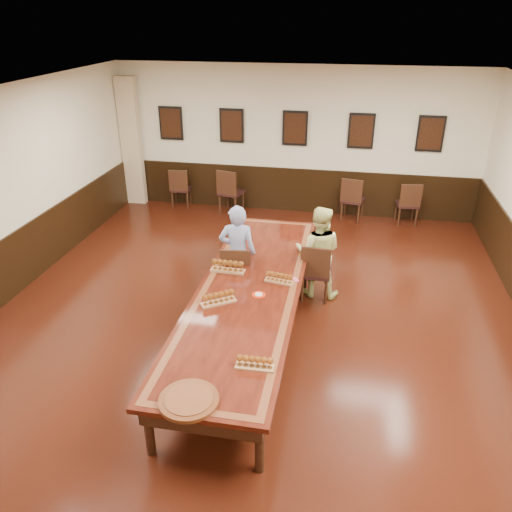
% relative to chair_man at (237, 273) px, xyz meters
% --- Properties ---
extents(floor, '(8.00, 10.00, 0.02)m').
position_rel_chair_man_xyz_m(floor, '(0.37, -0.85, -0.51)').
color(floor, black).
rests_on(floor, ground).
extents(ceiling, '(8.00, 10.00, 0.02)m').
position_rel_chair_man_xyz_m(ceiling, '(0.37, -0.85, 2.71)').
color(ceiling, white).
rests_on(ceiling, floor).
extents(wall_back, '(8.00, 0.02, 3.20)m').
position_rel_chair_man_xyz_m(wall_back, '(0.37, 4.16, 1.10)').
color(wall_back, '#E9E5C3').
rests_on(wall_back, floor).
extents(chair_man, '(0.52, 0.55, 0.99)m').
position_rel_chair_man_xyz_m(chair_man, '(0.00, 0.00, 0.00)').
color(chair_man, black).
rests_on(chair_man, floor).
extents(chair_woman, '(0.47, 0.51, 0.97)m').
position_rel_chair_man_xyz_m(chair_woman, '(1.21, 0.34, -0.01)').
color(chair_woman, black).
rests_on(chair_woman, floor).
extents(spare_chair_a, '(0.48, 0.52, 0.93)m').
position_rel_chair_man_xyz_m(spare_chair_a, '(-2.24, 3.91, -0.03)').
color(spare_chair_a, black).
rests_on(spare_chair_a, floor).
extents(spare_chair_b, '(0.59, 0.62, 1.03)m').
position_rel_chair_man_xyz_m(spare_chair_b, '(-0.99, 3.73, 0.02)').
color(spare_chair_b, black).
rests_on(spare_chair_b, floor).
extents(spare_chair_c, '(0.55, 0.58, 0.98)m').
position_rel_chair_man_xyz_m(spare_chair_c, '(1.72, 3.83, -0.01)').
color(spare_chair_c, black).
rests_on(spare_chair_c, floor).
extents(spare_chair_d, '(0.50, 0.53, 0.94)m').
position_rel_chair_man_xyz_m(spare_chair_d, '(2.88, 3.82, -0.02)').
color(spare_chair_d, black).
rests_on(spare_chair_d, floor).
extents(person_man, '(0.62, 0.44, 1.58)m').
position_rel_chair_man_xyz_m(person_man, '(-0.01, 0.10, 0.29)').
color(person_man, '#4862B5').
rests_on(person_man, floor).
extents(person_woman, '(0.78, 0.62, 1.52)m').
position_rel_chair_man_xyz_m(person_woman, '(1.22, 0.45, 0.26)').
color(person_woman, '#E1E790').
rests_on(person_woman, floor).
extents(pink_phone, '(0.12, 0.15, 0.01)m').
position_rel_chair_man_xyz_m(pink_phone, '(0.97, -0.50, 0.26)').
color(pink_phone, '#F6527C').
rests_on(pink_phone, conference_table).
extents(curtain, '(0.45, 0.18, 2.90)m').
position_rel_chair_man_xyz_m(curtain, '(-3.38, 3.97, 0.95)').
color(curtain, '#C8B089').
rests_on(curtain, floor).
extents(wainscoting, '(8.00, 10.00, 1.00)m').
position_rel_chair_man_xyz_m(wainscoting, '(0.37, -0.85, 0.00)').
color(wainscoting, black).
rests_on(wainscoting, floor).
extents(conference_table, '(1.40, 5.00, 0.76)m').
position_rel_chair_man_xyz_m(conference_table, '(0.37, -0.85, 0.12)').
color(conference_table, '#320E08').
rests_on(conference_table, floor).
extents(posters, '(6.14, 0.04, 0.74)m').
position_rel_chair_man_xyz_m(posters, '(0.37, 4.08, 1.40)').
color(posters, black).
rests_on(posters, wall_back).
extents(flight_a, '(0.51, 0.17, 0.19)m').
position_rel_chair_man_xyz_m(flight_a, '(-0.03, -0.44, 0.34)').
color(flight_a, '#97693F').
rests_on(flight_a, conference_table).
extents(flight_b, '(0.43, 0.20, 0.15)m').
position_rel_chair_man_xyz_m(flight_b, '(0.75, -0.62, 0.33)').
color(flight_b, '#97693F').
rests_on(flight_b, conference_table).
extents(flight_c, '(0.46, 0.39, 0.17)m').
position_rel_chair_man_xyz_m(flight_c, '(0.06, -1.32, 0.34)').
color(flight_c, '#97693F').
rests_on(flight_c, conference_table).
extents(flight_d, '(0.42, 0.14, 0.16)m').
position_rel_chair_man_xyz_m(flight_d, '(0.77, -2.52, 0.33)').
color(flight_d, '#97693F').
rests_on(flight_d, conference_table).
extents(red_plate_grp, '(0.19, 0.19, 0.02)m').
position_rel_chair_man_xyz_m(red_plate_grp, '(0.54, -1.03, 0.27)').
color(red_plate_grp, red).
rests_on(red_plate_grp, conference_table).
extents(carved_platter, '(0.69, 0.69, 0.05)m').
position_rel_chair_man_xyz_m(carved_platter, '(0.23, -3.14, 0.28)').
color(carved_platter, '#512410').
rests_on(carved_platter, conference_table).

